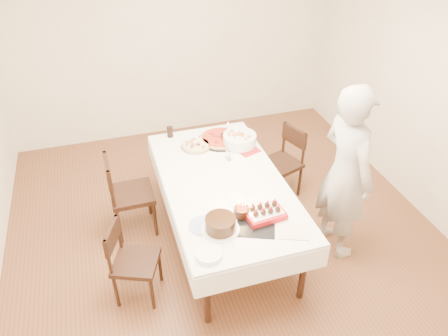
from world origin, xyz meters
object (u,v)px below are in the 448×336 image
object	(u,v)px
person	(346,174)
cola_glass	(170,132)
taper_candle	(228,133)
chair_left_dessert	(136,262)
layer_cake	(220,224)
dining_table	(224,211)
pizza_pepperoni	(221,138)
birthday_cake	(241,209)
chair_right_savory	(281,164)
pizza_white	(196,145)
chair_left_savory	(132,194)
strawberry_box	(265,213)
pasta_bowl	(240,140)

from	to	relation	value
person	cola_glass	world-z (taller)	person
taper_candle	cola_glass	bearing A→B (deg)	148.04
chair_left_dessert	layer_cake	size ratio (longest dim) A/B	2.47
dining_table	cola_glass	bearing A→B (deg)	108.43
pizza_pepperoni	birthday_cake	world-z (taller)	birthday_cake
chair_right_savory	pizza_white	world-z (taller)	chair_right_savory
chair_right_savory	pizza_pepperoni	world-z (taller)	chair_right_savory
dining_table	chair_left_savory	xyz separation A→B (m)	(-0.86, 0.44, 0.09)
chair_left_savory	strawberry_box	bearing A→B (deg)	134.68
person	pasta_bowl	world-z (taller)	person
layer_cake	pizza_white	bearing A→B (deg)	84.55
chair_left_dessert	birthday_cake	size ratio (longest dim) A/B	5.74
cola_glass	layer_cake	world-z (taller)	layer_cake
pizza_white	chair_left_savory	bearing A→B (deg)	-162.29
taper_candle	strawberry_box	world-z (taller)	taper_candle
chair_right_savory	chair_left_dessert	size ratio (longest dim) A/B	1.05
cola_glass	dining_table	bearing A→B (deg)	-71.57
pizza_pepperoni	strawberry_box	size ratio (longest dim) A/B	1.48
cola_glass	strawberry_box	size ratio (longest dim) A/B	0.37
dining_table	cola_glass	size ratio (longest dim) A/B	17.42
chair_left_savory	strawberry_box	distance (m)	1.51
layer_cake	strawberry_box	size ratio (longest dim) A/B	0.97
pizza_white	pizza_pepperoni	world-z (taller)	same
taper_candle	pizza_pepperoni	bearing A→B (deg)	112.74
chair_left_dessert	person	distance (m)	2.08
strawberry_box	pizza_pepperoni	bearing A→B (deg)	89.79
layer_cake	birthday_cake	size ratio (longest dim) A/B	2.32
chair_left_savory	pizza_white	xyz separation A→B (m)	(0.76, 0.24, 0.31)
pasta_bowl	dining_table	bearing A→B (deg)	-121.37
taper_candle	strawberry_box	size ratio (longest dim) A/B	0.85
taper_candle	chair_right_savory	bearing A→B (deg)	-8.15
taper_candle	birthday_cake	size ratio (longest dim) A/B	2.02
chair_left_savory	chair_left_dessert	bearing A→B (deg)	83.68
pizza_white	layer_cake	world-z (taller)	layer_cake
pizza_white	birthday_cake	distance (m)	1.21
pizza_pepperoni	cola_glass	world-z (taller)	cola_glass
chair_left_savory	cola_glass	size ratio (longest dim) A/B	7.55
taper_candle	chair_left_dessert	bearing A→B (deg)	-137.50
chair_left_dessert	strawberry_box	distance (m)	1.21
strawberry_box	taper_candle	bearing A→B (deg)	87.56
pizza_pepperoni	cola_glass	bearing A→B (deg)	155.17
strawberry_box	layer_cake	bearing A→B (deg)	-174.32
taper_candle	dining_table	bearing A→B (deg)	-110.68
pasta_bowl	pizza_white	bearing A→B (deg)	169.04
dining_table	chair_right_savory	distance (m)	1.01
chair_right_savory	person	bearing A→B (deg)	-96.72
pizza_pepperoni	cola_glass	size ratio (longest dim) A/B	4.06
dining_table	pizza_pepperoni	size ratio (longest dim) A/B	4.29
birthday_cake	pizza_white	bearing A→B (deg)	94.74
pizza_white	layer_cake	distance (m)	1.33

